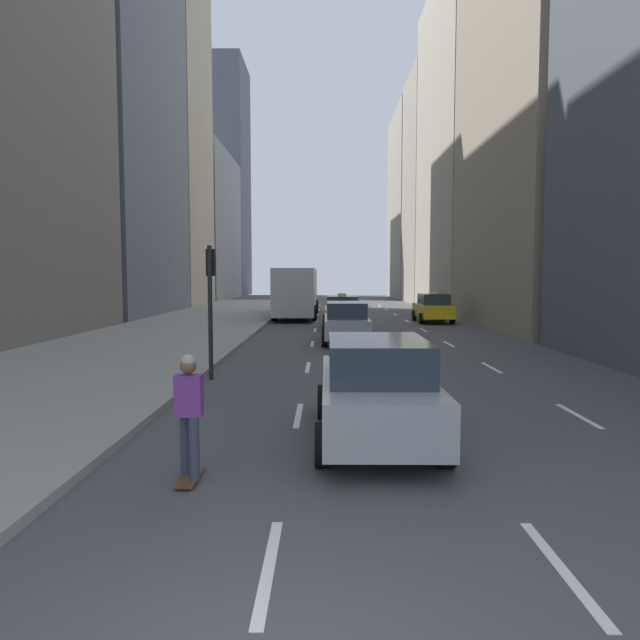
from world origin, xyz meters
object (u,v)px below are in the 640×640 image
(taxi_second, at_px, (433,308))
(sedan_silver_behind, at_px, (346,322))
(skateboarder, at_px, (189,411))
(traffic_light_pole, at_px, (211,290))
(city_bus, at_px, (297,291))
(sedan_black_near, at_px, (376,389))
(taxi_lead, at_px, (342,312))

(taxi_second, height_order, sedan_silver_behind, taxi_second)
(skateboarder, bearing_deg, traffic_light_pole, 99.17)
(sedan_silver_behind, bearing_deg, city_bus, 100.64)
(sedan_black_near, relative_size, skateboarder, 2.65)
(taxi_second, distance_m, traffic_light_pole, 21.30)
(skateboarder, bearing_deg, taxi_lead, 83.24)
(sedan_black_near, xyz_separation_m, sedan_silver_behind, (0.00, 14.19, -0.02))
(sedan_black_near, xyz_separation_m, traffic_light_pole, (-3.95, 5.77, 1.52))
(taxi_second, distance_m, city_bus, 9.55)
(taxi_lead, xyz_separation_m, city_bus, (-2.81, 8.29, 0.91))
(city_bus, distance_m, skateboarder, 31.13)
(skateboarder, relative_size, traffic_light_pole, 0.48)
(sedan_black_near, bearing_deg, skateboarder, -144.14)
(sedan_black_near, relative_size, city_bus, 0.40)
(sedan_black_near, height_order, skateboarder, sedan_black_near)
(sedan_black_near, bearing_deg, sedan_silver_behind, 90.00)
(taxi_second, xyz_separation_m, sedan_silver_behind, (-5.60, -10.56, -0.01))
(sedan_silver_behind, xyz_separation_m, city_bus, (-2.81, 14.97, 0.91))
(taxi_second, distance_m, skateboarder, 27.96)
(city_bus, bearing_deg, traffic_light_pole, -92.78)
(sedan_silver_behind, bearing_deg, taxi_second, 62.05)
(sedan_silver_behind, xyz_separation_m, skateboarder, (-2.70, -16.14, 0.09))
(sedan_silver_behind, height_order, traffic_light_pole, traffic_light_pole)
(sedan_silver_behind, distance_m, traffic_light_pole, 9.43)
(sedan_silver_behind, xyz_separation_m, traffic_light_pole, (-3.95, -8.42, 1.54))
(taxi_second, relative_size, city_bus, 0.38)
(taxi_second, relative_size, sedan_black_near, 0.95)
(taxi_second, bearing_deg, taxi_lead, -145.33)
(sedan_black_near, bearing_deg, city_bus, 95.51)
(sedan_silver_behind, relative_size, skateboarder, 2.86)
(sedan_silver_behind, bearing_deg, sedan_black_near, -90.00)
(taxi_lead, height_order, sedan_silver_behind, taxi_lead)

